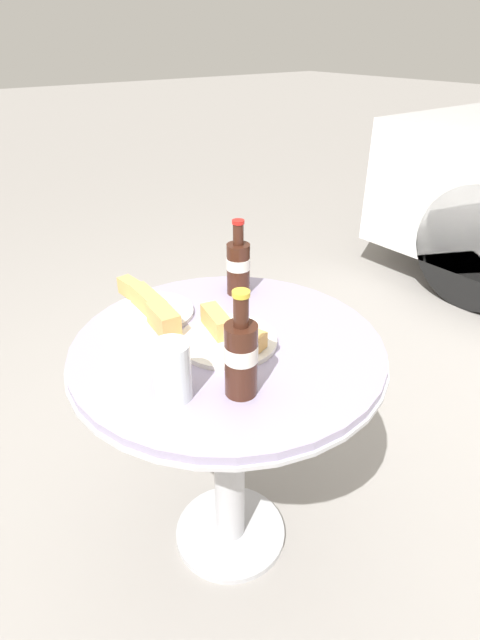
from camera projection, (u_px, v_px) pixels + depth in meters
ground_plane at (230, 533)px, 1.56m from camera, size 30.00×30.00×0.00m
bistro_table at (228, 391)px, 1.28m from camera, size 0.77×0.77×0.71m
cola_bottle_left at (241, 355)px, 1.00m from camera, size 0.07×0.07×0.24m
cola_bottle_right at (238, 265)px, 1.40m from camera, size 0.07×0.07×0.22m
drinking_glass at (173, 373)px, 1.00m from camera, size 0.08×0.08×0.13m
lunch_plate_near at (227, 336)px, 1.20m from camera, size 0.24×0.24×0.06m
lunch_plate_far at (151, 308)px, 1.30m from camera, size 0.31×0.22×0.07m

